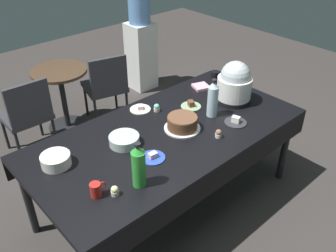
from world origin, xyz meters
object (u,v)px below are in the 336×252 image
round_cafe_table (62,89)px  cupcake_mint (115,191)px  cupcake_vanilla (219,134)px  potluck_table (168,138)px  coffee_mug_red (96,190)px  frosted_layer_cake (182,123)px  dessert_plate_cream (140,109)px  glass_salad_bowl (124,140)px  dessert_plate_charcoal (236,121)px  soda_bottle_water (213,99)px  water_cooler (141,46)px  ceramic_snack_bowl (56,160)px  coffee_mug_black (215,76)px  coffee_mug_navy (234,81)px  soda_bottle_lime_soda (139,166)px  maroon_chair_right (106,84)px  cupcake_rose (157,108)px  slow_cooker (235,83)px  dessert_plate_sage (191,105)px  dessert_plate_cobalt (153,157)px  maroon_chair_left (27,112)px

round_cafe_table → cupcake_mint: bearing=-108.4°
round_cafe_table → cupcake_vanilla: bearing=-82.0°
potluck_table → coffee_mug_red: size_ratio=19.60×
frosted_layer_cake → dessert_plate_cream: size_ratio=1.61×
glass_salad_bowl → dessert_plate_charcoal: 0.92m
potluck_table → soda_bottle_water: bearing=-8.2°
soda_bottle_water → water_cooler: 2.17m
soda_bottle_water → potluck_table: bearing=171.8°
ceramic_snack_bowl → dessert_plate_cream: bearing=12.9°
coffee_mug_black → coffee_mug_navy: size_ratio=0.99×
soda_bottle_lime_soda → maroon_chair_right: size_ratio=0.38×
coffee_mug_navy → round_cafe_table: size_ratio=0.17×
potluck_table → dessert_plate_cream: dessert_plate_cream is taller
cupcake_mint → coffee_mug_black: (1.68, 0.67, 0.01)m
cupcake_rose → soda_bottle_lime_soda: bearing=-137.3°
slow_cooker → water_cooler: bearing=75.9°
coffee_mug_black → maroon_chair_right: bearing=117.9°
dessert_plate_charcoal → coffee_mug_black: coffee_mug_black is taller
dessert_plate_charcoal → soda_bottle_water: bearing=104.5°
dessert_plate_sage → soda_bottle_water: size_ratio=0.53×
slow_cooker → dessert_plate_cobalt: slow_cooker is taller
coffee_mug_black → maroon_chair_right: (-0.58, 1.10, -0.30)m
dessert_plate_charcoal → cupcake_rose: (-0.35, 0.57, 0.02)m
dessert_plate_charcoal → cupcake_mint: bearing=-178.5°
maroon_chair_left → dessert_plate_cobalt: bearing=-81.5°
frosted_layer_cake → cupcake_mint: (-0.82, -0.26, -0.02)m
slow_cooker → dessert_plate_cobalt: 1.09m
soda_bottle_lime_soda → round_cafe_table: size_ratio=0.45×
slow_cooker → dessert_plate_charcoal: bearing=-137.0°
cupcake_vanilla → coffee_mug_navy: coffee_mug_navy is taller
coffee_mug_black → coffee_mug_navy: 0.21m
glass_salad_bowl → soda_bottle_water: 0.81m
dessert_plate_cobalt → potluck_table: bearing=30.5°
dessert_plate_sage → cupcake_rose: (-0.27, 0.14, 0.02)m
coffee_mug_black → cupcake_mint: bearing=-158.1°
coffee_mug_navy → maroon_chair_right: bearing=115.7°
maroon_chair_right → water_cooler: bearing=27.9°
potluck_table → maroon_chair_left: size_ratio=2.59×
frosted_layer_cake → glass_salad_bowl: bearing=163.1°
dessert_plate_cobalt → coffee_mug_navy: (1.31, 0.35, 0.04)m
cupcake_rose → round_cafe_table: 1.44m
dessert_plate_cream → dessert_plate_charcoal: bearing=-57.0°
slow_cooker → cupcake_mint: 1.51m
cupcake_rose → cupcake_vanilla: size_ratio=1.00×
cupcake_mint → maroon_chair_right: size_ratio=0.08×
cupcake_vanilla → cupcake_mint: bearing=179.3°
potluck_table → glass_salad_bowl: glass_salad_bowl is taller
ceramic_snack_bowl → maroon_chair_right: size_ratio=0.24×
dessert_plate_sage → cupcake_mint: cupcake_mint is taller
ceramic_snack_bowl → cupcake_mint: 0.52m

